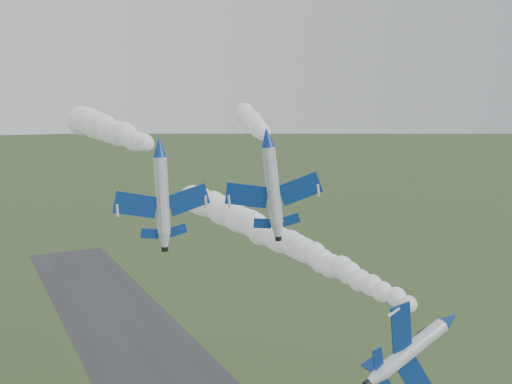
# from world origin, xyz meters

# --- Properties ---
(jet_lead) EXTENTS (4.05, 12.14, 9.39)m
(jet_lead) POSITION_xyz_m (9.33, -4.95, 30.67)
(jet_lead) COLOR silver
(smoke_trail_jet_lead) EXTENTS (8.18, 59.65, 4.94)m
(smoke_trail_jet_lead) POSITION_xyz_m (8.03, 27.67, 32.30)
(smoke_trail_jet_lead) COLOR white
(jet_pair_left) EXTENTS (10.79, 12.92, 3.19)m
(jet_pair_left) POSITION_xyz_m (-11.34, 18.04, 46.29)
(jet_pair_left) COLOR silver
(smoke_trail_jet_pair_left) EXTENTS (8.67, 55.13, 5.18)m
(smoke_trail_jet_pair_left) POSITION_xyz_m (-10.12, 48.63, 47.11)
(smoke_trail_jet_pair_left) COLOR white
(jet_pair_right) EXTENTS (11.79, 13.55, 3.59)m
(jet_pair_right) POSITION_xyz_m (2.54, 18.89, 46.94)
(jet_pair_right) COLOR silver
(smoke_trail_jet_pair_right) EXTENTS (34.46, 68.70, 4.53)m
(smoke_trail_jet_pair_right) POSITION_xyz_m (19.38, 56.03, 47.83)
(smoke_trail_jet_pair_right) COLOR white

